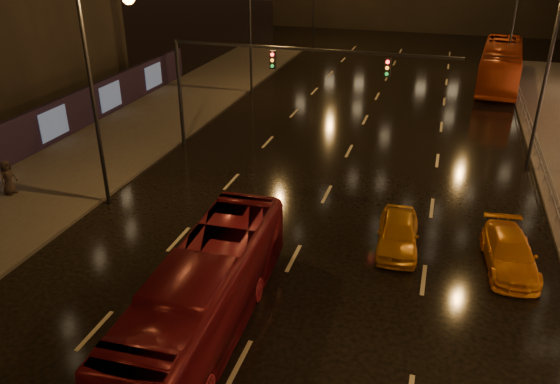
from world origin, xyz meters
name	(u,v)px	position (x,y,z in m)	size (l,w,h in m)	color
ground	(342,164)	(0.00, 20.00, 0.00)	(140.00, 140.00, 0.00)	black
sidewalk_left	(77,169)	(-13.50, 15.00, 0.07)	(7.00, 70.00, 0.15)	#38332D
traffic_signal	(254,72)	(-5.06, 20.00, 4.74)	(15.31, 0.32, 6.20)	black
railing_right	(552,187)	(10.20, 18.00, 0.90)	(0.05, 56.00, 1.00)	#99999E
bus_red	(204,295)	(-1.50, 5.01, 1.43)	(2.41, 10.29, 2.87)	maroon
bus_curb	(500,65)	(9.00, 39.98, 1.72)	(2.89, 12.36, 3.44)	#932F0E
taxi_near	(398,233)	(3.79, 12.00, 0.68)	(1.61, 3.99, 1.36)	#C27712
taxi_far	(510,253)	(8.00, 11.79, 0.62)	(1.74, 4.28, 1.24)	orange
pedestrian_c	(8,177)	(-14.55, 11.32, 1.00)	(0.83, 0.54, 1.70)	black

